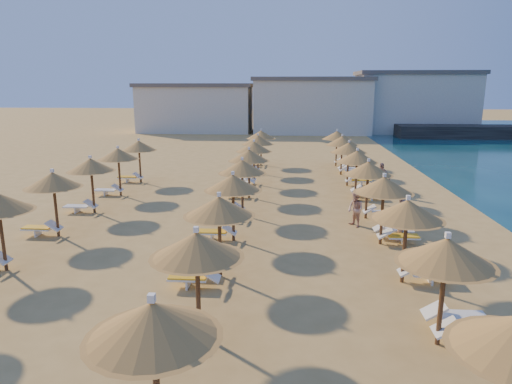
# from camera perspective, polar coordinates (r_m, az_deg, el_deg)

# --- Properties ---
(ground) EXTENTS (220.00, 220.00, 0.00)m
(ground) POSITION_cam_1_polar(r_m,az_deg,el_deg) (18.18, 3.17, -6.94)
(ground) COLOR tan
(ground) RESTS_ON ground
(hotel_blocks) EXTENTS (45.22, 10.23, 8.10)m
(hotel_blocks) POSITION_cam_1_polar(r_m,az_deg,el_deg) (63.31, 7.33, 10.79)
(hotel_blocks) COLOR silver
(hotel_blocks) RESTS_ON ground
(parasol_row_east) EXTENTS (2.36, 35.42, 2.91)m
(parasol_row_east) POSITION_cam_1_polar(r_m,az_deg,el_deg) (20.35, 14.69, 1.82)
(parasol_row_east) COLOR brown
(parasol_row_east) RESTS_ON ground
(parasol_row_west) EXTENTS (2.36, 35.42, 2.91)m
(parasol_row_west) POSITION_cam_1_polar(r_m,az_deg,el_deg) (20.13, -2.26, 2.12)
(parasol_row_west) COLOR brown
(parasol_row_west) RESTS_ON ground
(parasol_row_inland) EXTENTS (2.36, 20.73, 2.91)m
(parasol_row_inland) POSITION_cam_1_polar(r_m,az_deg,el_deg) (22.24, -21.85, 2.24)
(parasol_row_inland) COLOR brown
(parasol_row_inland) RESTS_ON ground
(loungers) EXTENTS (16.51, 33.63, 0.66)m
(loungers) POSITION_cam_1_polar(r_m,az_deg,el_deg) (20.43, 0.61, -3.62)
(loungers) COLOR white
(loungers) RESTS_ON ground
(beachgoer_b) EXTENTS (0.91, 0.97, 1.59)m
(beachgoer_b) POSITION_cam_1_polar(r_m,az_deg,el_deg) (21.05, 12.31, -2.14)
(beachgoer_b) COLOR tan
(beachgoer_b) RESTS_ON ground
(beachgoer_a) EXTENTS (0.57, 0.72, 1.73)m
(beachgoer_a) POSITION_cam_1_polar(r_m,az_deg,el_deg) (19.68, 17.59, -3.33)
(beachgoer_a) COLOR tan
(beachgoer_a) RESTS_ON ground
(beachgoer_c) EXTENTS (1.19, 0.87, 1.88)m
(beachgoer_c) POSITION_cam_1_polar(r_m,az_deg,el_deg) (27.65, 15.32, 1.65)
(beachgoer_c) COLOR tan
(beachgoer_c) RESTS_ON ground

